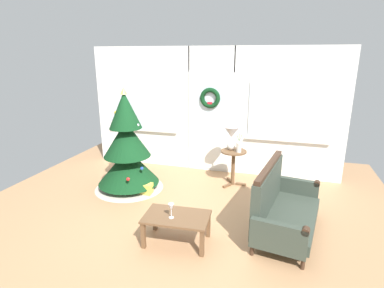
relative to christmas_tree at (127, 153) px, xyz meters
The scene contains 10 objects.
ground_plane 1.57m from the christmas_tree, 30.67° to the right, with size 6.76×6.76×0.00m, color #AD7F56.
back_wall_with_door 1.92m from the christmas_tree, 48.17° to the left, with size 5.20×0.19×2.55m.
christmas_tree is the anchor object (origin of this frame).
settee_sofa 2.81m from the christmas_tree, 14.63° to the right, with size 0.93×1.64×0.96m.
side_table 1.96m from the christmas_tree, 21.08° to the left, with size 0.50×0.48×0.67m.
table_lamp 1.93m from the christmas_tree, 22.85° to the left, with size 0.28×0.28×0.44m.
flower_vase 2.02m from the christmas_tree, 18.47° to the left, with size 0.11×0.10×0.35m.
coffee_table 2.01m from the christmas_tree, 44.32° to the right, with size 0.87×0.57×0.39m.
wine_glass 2.00m from the christmas_tree, 46.62° to the right, with size 0.08×0.08×0.20m.
gift_box 0.74m from the christmas_tree, 21.54° to the right, with size 0.20×0.18×0.20m, color #D8C64C.
Camera 1 is at (1.40, -4.02, 2.39)m, focal length 28.85 mm.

